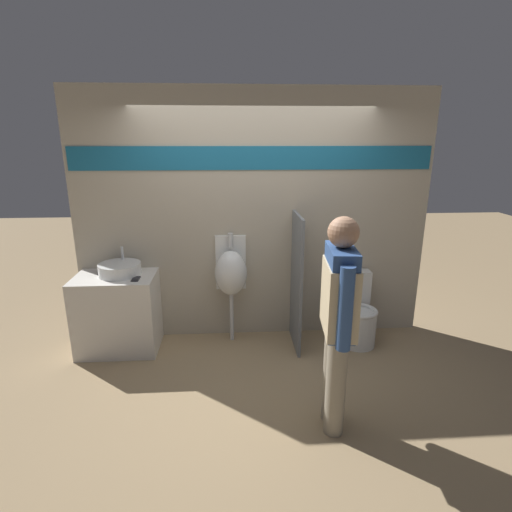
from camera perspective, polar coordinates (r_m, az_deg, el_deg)
The scene contains 9 objects.
ground_plane at distance 4.27m, azimuth 0.15°, elevation -14.30°, with size 16.00×16.00×0.00m, color #997F5B.
display_wall at distance 4.35m, azimuth -0.36°, elevation 5.54°, with size 3.83×0.07×2.70m.
sink_counter at distance 4.50m, azimuth -19.13°, elevation -7.71°, with size 0.82×0.55×0.82m.
sink_basin at distance 4.37m, azimuth -18.88°, elevation -1.76°, with size 0.43×0.43×0.26m.
cell_phone at distance 4.19m, azimuth -16.79°, elevation -3.15°, with size 0.07×0.14×0.01m.
divider_near_counter at distance 4.25m, azimuth 5.80°, elevation -3.74°, with size 0.03×0.60×1.45m.
urinal_near_counter at distance 4.32m, azimuth -3.60°, elevation -2.41°, with size 0.35×0.31×1.21m.
toilet at distance 4.57m, azimuth 14.28°, elevation -8.20°, with size 0.38×0.54×0.91m.
person_in_vest at distance 2.99m, azimuth 11.70°, elevation -7.79°, with size 0.26×0.58×1.68m.
Camera 1 is at (-0.25, -3.66, 2.18)m, focal length 28.00 mm.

